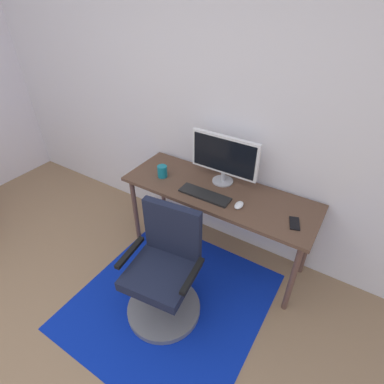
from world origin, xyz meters
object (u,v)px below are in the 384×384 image
(monitor, at_px, (224,157))
(coffee_cup, at_px, (162,171))
(office_chair, at_px, (165,277))
(desk, at_px, (218,198))
(keyboard, at_px, (205,195))
(computer_mouse, at_px, (239,205))
(cell_phone, at_px, (294,223))

(monitor, distance_m, coffee_cup, 0.57)
(office_chair, bearing_deg, desk, 78.42)
(keyboard, xyz_separation_m, computer_mouse, (0.30, 0.01, 0.01))
(keyboard, relative_size, cell_phone, 3.07)
(computer_mouse, relative_size, coffee_cup, 0.99)
(computer_mouse, distance_m, coffee_cup, 0.76)
(desk, relative_size, coffee_cup, 15.69)
(desk, distance_m, office_chair, 0.77)
(desk, bearing_deg, coffee_cup, -172.48)
(desk, height_order, monitor, monitor)
(coffee_cup, bearing_deg, monitor, 23.12)
(computer_mouse, xyz_separation_m, cell_phone, (0.42, 0.03, -0.01))
(computer_mouse, distance_m, office_chair, 0.78)
(computer_mouse, xyz_separation_m, office_chair, (-0.29, -0.60, -0.40))
(computer_mouse, distance_m, cell_phone, 0.42)
(desk, distance_m, coffee_cup, 0.54)
(desk, xyz_separation_m, cell_phone, (0.66, -0.07, 0.08))
(monitor, height_order, coffee_cup, monitor)
(keyboard, distance_m, cell_phone, 0.72)
(keyboard, bearing_deg, computer_mouse, 2.56)
(coffee_cup, relative_size, office_chair, 0.11)
(keyboard, bearing_deg, office_chair, -89.33)
(desk, bearing_deg, computer_mouse, -24.46)
(computer_mouse, xyz_separation_m, coffee_cup, (-0.76, 0.04, 0.04))
(coffee_cup, height_order, cell_phone, coffee_cup)
(desk, height_order, office_chair, office_chair)
(desk, relative_size, computer_mouse, 15.79)
(monitor, height_order, office_chair, monitor)
(desk, relative_size, cell_phone, 11.73)
(desk, xyz_separation_m, monitor, (-0.03, 0.14, 0.32))
(desk, distance_m, cell_phone, 0.66)
(keyboard, relative_size, office_chair, 0.46)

